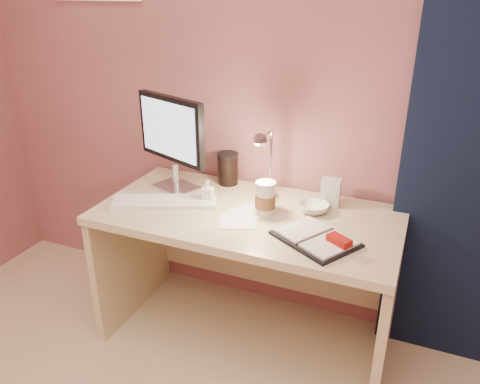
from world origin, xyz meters
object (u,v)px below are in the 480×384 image
at_px(desk_lamp, 266,161).
at_px(product_box, 331,192).
at_px(desk, 253,247).
at_px(lotion_bottle, 208,192).
at_px(monitor, 173,135).
at_px(bowl, 314,208).
at_px(coffee_cup, 265,199).
at_px(dark_jar, 228,170).
at_px(keyboard, 165,202).
at_px(planner, 317,238).

bearing_deg(desk_lamp, product_box, 28.95).
xyz_separation_m(desk, lotion_bottle, (-0.22, -0.05, 0.28)).
height_order(monitor, product_box, monitor).
xyz_separation_m(bowl, product_box, (0.05, 0.10, 0.04)).
distance_m(coffee_cup, product_box, 0.32).
height_order(desk, dark_jar, dark_jar).
xyz_separation_m(monitor, bowl, (0.73, 0.00, -0.27)).
bearing_deg(desk, keyboard, -160.62).
bearing_deg(desk, coffee_cup, -31.61).
distance_m(coffee_cup, bowl, 0.23).
relative_size(keyboard, desk_lamp, 1.35).
height_order(lotion_bottle, desk_lamp, desk_lamp).
relative_size(keyboard, product_box, 3.71).
relative_size(monitor, planner, 1.21).
bearing_deg(desk_lamp, monitor, -177.66).
distance_m(desk, planner, 0.49).
relative_size(monitor, product_box, 3.61).
bearing_deg(coffee_cup, planner, -29.67).
relative_size(product_box, desk_lamp, 0.36).
height_order(bowl, lotion_bottle, lotion_bottle).
bearing_deg(coffee_cup, keyboard, -169.01).
bearing_deg(dark_jar, desk_lamp, -34.34).
distance_m(product_box, desk_lamp, 0.35).
bearing_deg(bowl, desk, -171.17).
height_order(monitor, desk_lamp, monitor).
height_order(desk, bowl, bowl).
distance_m(lotion_bottle, product_box, 0.59).
bearing_deg(desk, product_box, 23.53).
distance_m(dark_jar, desk_lamp, 0.37).
bearing_deg(product_box, keyboard, -163.90).
xyz_separation_m(desk, bowl, (0.29, 0.04, 0.25)).
relative_size(coffee_cup, dark_jar, 1.02).
bearing_deg(monitor, planner, 3.98).
bearing_deg(lotion_bottle, desk, 12.43).
relative_size(lotion_bottle, dark_jar, 0.75).
height_order(desk, coffee_cup, coffee_cup).
xyz_separation_m(monitor, dark_jar, (0.22, 0.17, -0.21)).
bearing_deg(bowl, coffee_cup, -155.88).
bearing_deg(keyboard, coffee_cup, -12.12).
height_order(monitor, bowl, monitor).
xyz_separation_m(monitor, desk_lamp, (0.50, -0.02, -0.06)).
xyz_separation_m(desk, planner, (0.37, -0.21, 0.24)).
bearing_deg(coffee_cup, product_box, 36.99).
height_order(monitor, dark_jar, monitor).
height_order(keyboard, dark_jar, dark_jar).
distance_m(planner, product_box, 0.36).
xyz_separation_m(planner, lotion_bottle, (-0.58, 0.16, 0.04)).
distance_m(planner, desk_lamp, 0.45).
bearing_deg(desk_lamp, dark_jar, 150.39).
xyz_separation_m(monitor, coffee_cup, (0.52, -0.09, -0.22)).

